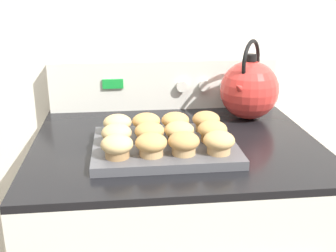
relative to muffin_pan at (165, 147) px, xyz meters
name	(u,v)px	position (x,y,z in m)	size (l,w,h in m)	color
wall_back	(162,13)	(0.04, 0.43, 0.29)	(8.00, 0.05, 2.40)	silver
control_panel	(164,84)	(0.04, 0.38, 0.07)	(0.74, 0.07, 0.16)	silver
muffin_pan	(165,147)	(0.00, 0.00, 0.00)	(0.35, 0.28, 0.02)	#4C4C51
muffin_r0_c0	(117,146)	(-0.12, -0.08, 0.04)	(0.07, 0.07, 0.05)	#A37A4C
muffin_r0_c1	(151,144)	(-0.04, -0.08, 0.04)	(0.07, 0.07, 0.05)	tan
muffin_r0_c2	(184,143)	(0.04, -0.08, 0.04)	(0.07, 0.07, 0.05)	tan
muffin_r0_c3	(219,142)	(0.12, -0.08, 0.04)	(0.07, 0.07, 0.05)	tan
muffin_r1_c0	(117,135)	(-0.12, 0.00, 0.04)	(0.07, 0.07, 0.05)	tan
muffin_r1_c1	(150,133)	(-0.04, 0.00, 0.04)	(0.07, 0.07, 0.05)	#A37A4C
muffin_r1_c2	(180,132)	(0.04, 0.00, 0.04)	(0.07, 0.07, 0.05)	tan
muffin_r1_c3	(212,131)	(0.12, 0.00, 0.04)	(0.07, 0.07, 0.05)	olive
muffin_r2_c0	(118,124)	(-0.12, 0.08, 0.04)	(0.07, 0.07, 0.05)	tan
muffin_r2_c1	(146,123)	(-0.04, 0.08, 0.04)	(0.07, 0.07, 0.05)	tan
muffin_r2_c2	(176,122)	(0.04, 0.08, 0.04)	(0.07, 0.07, 0.05)	tan
muffin_r2_c3	(206,121)	(0.12, 0.08, 0.04)	(0.07, 0.07, 0.05)	tan
tea_kettle	(249,89)	(0.28, 0.23, 0.08)	(0.18, 0.20, 0.24)	red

